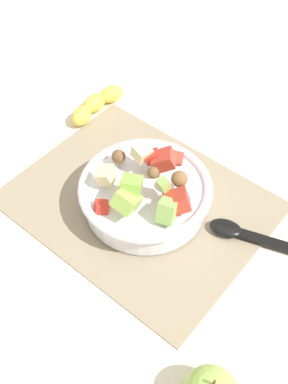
{
  "coord_description": "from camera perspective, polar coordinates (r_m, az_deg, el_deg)",
  "views": [
    {
      "loc": [
        -0.35,
        0.41,
        0.67
      ],
      "look_at": [
        -0.01,
        0.0,
        0.04
      ],
      "focal_mm": 44.61,
      "sensor_mm": 36.0,
      "label": 1
    }
  ],
  "objects": [
    {
      "name": "placemat",
      "position": [
        0.86,
        -0.61,
        -1.17
      ],
      "size": [
        0.44,
        0.35,
        0.01
      ],
      "primitive_type": "cube",
      "color": "gray",
      "rests_on": "ground_plane"
    },
    {
      "name": "serving_spoon",
      "position": [
        0.82,
        12.9,
        -5.21
      ],
      "size": [
        0.22,
        0.1,
        0.01
      ],
      "color": "black",
      "rests_on": "placemat"
    },
    {
      "name": "banana_whole",
      "position": [
        1.03,
        -5.77,
        10.4
      ],
      "size": [
        0.05,
        0.15,
        0.04
      ],
      "color": "yellow",
      "rests_on": "ground_plane"
    },
    {
      "name": "ground_plane",
      "position": [
        0.86,
        -0.61,
        -1.29
      ],
      "size": [
        2.4,
        2.4,
        0.0
      ],
      "primitive_type": "plane",
      "color": "silver"
    },
    {
      "name": "salad_bowl",
      "position": [
        0.82,
        0.05,
        -0.21
      ],
      "size": [
        0.23,
        0.23,
        0.11
      ],
      "color": "white",
      "rests_on": "placemat"
    }
  ]
}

